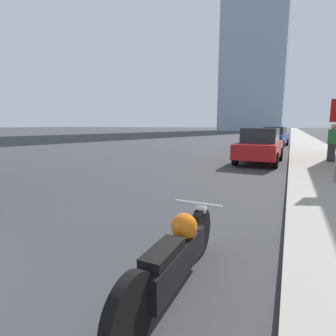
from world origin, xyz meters
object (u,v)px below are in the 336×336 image
at_px(motorcycle, 176,255).
at_px(parked_car_blue, 275,137).
at_px(pedestrian, 332,143).
at_px(parked_car_red, 260,146).

relative_size(motorcycle, parked_car_blue, 0.55).
distance_m(motorcycle, pedestrian, 11.28).
bearing_deg(parked_car_red, parked_car_blue, 91.53).
xyz_separation_m(parked_car_red, pedestrian, (2.90, 0.67, 0.18)).
bearing_deg(motorcycle, parked_car_red, 91.13).
distance_m(motorcycle, parked_car_red, 10.29).
relative_size(motorcycle, pedestrian, 1.43).
height_order(motorcycle, parked_car_red, parked_car_red).
bearing_deg(parked_car_blue, pedestrian, -68.20).
distance_m(parked_car_blue, pedestrian, 10.24).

